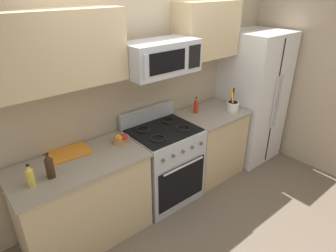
% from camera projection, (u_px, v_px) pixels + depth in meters
% --- Properties ---
extents(ground_plane, '(16.00, 16.00, 0.00)m').
position_uv_depth(ground_plane, '(200.00, 223.00, 3.29)').
color(ground_plane, '#6B5B4C').
extents(wall_back, '(8.00, 0.10, 2.60)m').
position_uv_depth(wall_back, '(141.00, 89.00, 3.44)').
color(wall_back, tan).
rests_on(wall_back, ground).
extents(counter_left, '(1.27, 0.66, 0.91)m').
position_uv_depth(counter_left, '(84.00, 201.00, 2.95)').
color(counter_left, tan).
rests_on(counter_left, ground).
extents(range_oven, '(0.76, 0.70, 1.09)m').
position_uv_depth(range_oven, '(163.00, 163.00, 3.53)').
color(range_oven, '#B2B5BA').
rests_on(range_oven, ground).
extents(counter_right, '(0.84, 0.66, 0.91)m').
position_uv_depth(counter_right, '(210.00, 143.00, 4.00)').
color(counter_right, tan).
rests_on(counter_right, ground).
extents(refrigerator, '(0.77, 0.77, 1.85)m').
position_uv_depth(refrigerator, '(252.00, 97.00, 4.25)').
color(refrigerator, silver).
rests_on(refrigerator, ground).
extents(wall_right, '(0.10, 8.00, 2.60)m').
position_uv_depth(wall_right, '(317.00, 75.00, 3.93)').
color(wall_right, tan).
rests_on(wall_right, ground).
extents(microwave, '(0.79, 0.44, 0.33)m').
position_uv_depth(microwave, '(161.00, 57.00, 2.99)').
color(microwave, '#B2B5BA').
extents(upper_cabinets_left, '(1.26, 0.34, 0.64)m').
position_uv_depth(upper_cabinets_left, '(51.00, 51.00, 2.43)').
color(upper_cabinets_left, tan).
extents(upper_cabinets_right, '(0.83, 0.34, 0.64)m').
position_uv_depth(upper_cabinets_right, '(207.00, 30.00, 3.49)').
color(upper_cabinets_right, tan).
extents(utensil_crock, '(0.16, 0.16, 0.30)m').
position_uv_depth(utensil_crock, '(233.00, 106.00, 3.81)').
color(utensil_crock, white).
rests_on(utensil_crock, counter_right).
extents(fruit_basket, '(0.19, 0.19, 0.09)m').
position_uv_depth(fruit_basket, '(121.00, 139.00, 3.07)').
color(fruit_basket, '#9E7A4C').
rests_on(fruit_basket, counter_left).
extents(apple_loose, '(0.08, 0.08, 0.08)m').
position_uv_depth(apple_loose, '(125.00, 139.00, 3.09)').
color(apple_loose, red).
rests_on(apple_loose, counter_left).
extents(cutting_board, '(0.41, 0.29, 0.02)m').
position_uv_depth(cutting_board, '(69.00, 153.00, 2.89)').
color(cutting_board, orange).
rests_on(cutting_board, counter_left).
extents(bottle_soy, '(0.07, 0.07, 0.24)m').
position_uv_depth(bottle_soy, '(49.00, 166.00, 2.49)').
color(bottle_soy, '#382314').
rests_on(bottle_soy, counter_left).
extents(bottle_oil, '(0.07, 0.07, 0.21)m').
position_uv_depth(bottle_oil, '(30.00, 176.00, 2.40)').
color(bottle_oil, gold).
rests_on(bottle_oil, counter_left).
extents(bottle_hot_sauce, '(0.06, 0.06, 0.21)m').
position_uv_depth(bottle_hot_sauce, '(196.00, 105.00, 3.76)').
color(bottle_hot_sauce, red).
rests_on(bottle_hot_sauce, counter_right).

